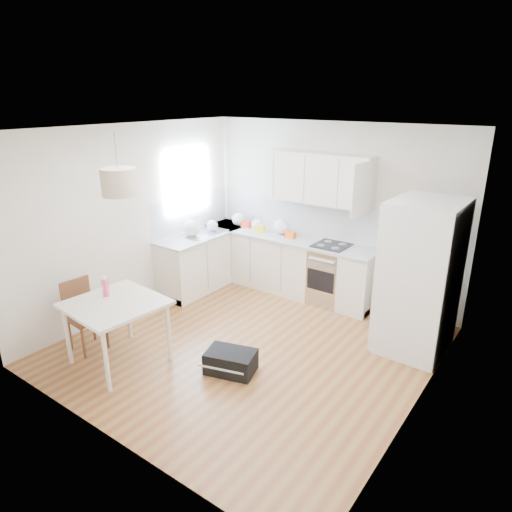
% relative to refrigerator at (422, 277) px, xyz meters
% --- Properties ---
extents(floor, '(4.20, 4.20, 0.00)m').
position_rel_refrigerator_xyz_m(floor, '(-1.71, -1.22, -0.96)').
color(floor, brown).
rests_on(floor, ground).
extents(ceiling, '(4.20, 4.20, 0.00)m').
position_rel_refrigerator_xyz_m(ceiling, '(-1.71, -1.22, 1.74)').
color(ceiling, white).
rests_on(ceiling, wall_back).
extents(wall_back, '(4.20, 0.00, 4.20)m').
position_rel_refrigerator_xyz_m(wall_back, '(-1.71, 0.88, 0.39)').
color(wall_back, silver).
rests_on(wall_back, floor).
extents(wall_left, '(0.00, 4.20, 4.20)m').
position_rel_refrigerator_xyz_m(wall_left, '(-3.81, -1.22, 0.39)').
color(wall_left, silver).
rests_on(wall_left, floor).
extents(wall_right, '(0.00, 4.20, 4.20)m').
position_rel_refrigerator_xyz_m(wall_right, '(0.39, -1.22, 0.39)').
color(wall_right, silver).
rests_on(wall_right, floor).
extents(window_glassblock, '(0.02, 1.00, 1.00)m').
position_rel_refrigerator_xyz_m(window_glassblock, '(-3.80, -0.07, 0.79)').
color(window_glassblock, '#BFE0F9').
rests_on(window_glassblock, wall_left).
extents(cabinets_back, '(3.00, 0.60, 0.88)m').
position_rel_refrigerator_xyz_m(cabinets_back, '(-2.31, 0.58, -0.52)').
color(cabinets_back, white).
rests_on(cabinets_back, floor).
extents(cabinets_left, '(0.60, 1.80, 0.88)m').
position_rel_refrigerator_xyz_m(cabinets_left, '(-3.51, -0.02, -0.52)').
color(cabinets_left, white).
rests_on(cabinets_left, floor).
extents(counter_back, '(3.02, 0.64, 0.04)m').
position_rel_refrigerator_xyz_m(counter_back, '(-2.31, 0.58, -0.06)').
color(counter_back, silver).
rests_on(counter_back, cabinets_back).
extents(counter_left, '(0.64, 1.82, 0.04)m').
position_rel_refrigerator_xyz_m(counter_left, '(-3.51, -0.02, -0.06)').
color(counter_left, silver).
rests_on(counter_left, cabinets_left).
extents(backsplash_back, '(3.00, 0.01, 0.58)m').
position_rel_refrigerator_xyz_m(backsplash_back, '(-2.31, 0.87, 0.25)').
color(backsplash_back, white).
rests_on(backsplash_back, wall_back).
extents(backsplash_left, '(0.01, 1.80, 0.58)m').
position_rel_refrigerator_xyz_m(backsplash_left, '(-3.80, -0.02, 0.25)').
color(backsplash_left, white).
rests_on(backsplash_left, wall_left).
extents(upper_cabinets, '(1.70, 0.32, 0.75)m').
position_rel_refrigerator_xyz_m(upper_cabinets, '(-1.86, 0.72, 0.92)').
color(upper_cabinets, white).
rests_on(upper_cabinets, wall_back).
extents(range_oven, '(0.50, 0.61, 0.88)m').
position_rel_refrigerator_xyz_m(range_oven, '(-1.51, 0.58, -0.52)').
color(range_oven, silver).
rests_on(range_oven, floor).
extents(sink, '(0.50, 0.80, 0.16)m').
position_rel_refrigerator_xyz_m(sink, '(-3.51, -0.07, -0.04)').
color(sink, silver).
rests_on(sink, counter_left).
extents(refrigerator, '(0.92, 0.97, 1.91)m').
position_rel_refrigerator_xyz_m(refrigerator, '(0.00, 0.00, 0.00)').
color(refrigerator, white).
rests_on(refrigerator, floor).
extents(dining_table, '(1.09, 1.09, 0.79)m').
position_rel_refrigerator_xyz_m(dining_table, '(-2.76, -2.42, -0.26)').
color(dining_table, beige).
rests_on(dining_table, floor).
extents(dining_chair, '(0.41, 0.41, 0.91)m').
position_rel_refrigerator_xyz_m(dining_chair, '(-3.32, -2.47, -0.50)').
color(dining_chair, '#472915').
rests_on(dining_chair, floor).
extents(drink_bottle, '(0.10, 0.10, 0.25)m').
position_rel_refrigerator_xyz_m(drink_bottle, '(-2.98, -2.37, -0.04)').
color(drink_bottle, '#E13E6B').
rests_on(drink_bottle, dining_table).
extents(gym_bag, '(0.64, 0.51, 0.26)m').
position_rel_refrigerator_xyz_m(gym_bag, '(-1.55, -1.81, -0.83)').
color(gym_bag, black).
rests_on(gym_bag, floor).
extents(pendant_lamp, '(0.48, 0.48, 0.29)m').
position_rel_refrigerator_xyz_m(pendant_lamp, '(-2.64, -2.29, 1.22)').
color(pendant_lamp, '#C6B698').
rests_on(pendant_lamp, ceiling).
extents(grocery_bag_a, '(0.25, 0.21, 0.22)m').
position_rel_refrigerator_xyz_m(grocery_bag_a, '(-3.32, 0.64, 0.07)').
color(grocery_bag_a, white).
rests_on(grocery_bag_a, counter_back).
extents(grocery_bag_b, '(0.21, 0.18, 0.19)m').
position_rel_refrigerator_xyz_m(grocery_bag_b, '(-2.89, 0.59, 0.06)').
color(grocery_bag_b, white).
rests_on(grocery_bag_b, counter_back).
extents(grocery_bag_c, '(0.27, 0.23, 0.24)m').
position_rel_refrigerator_xyz_m(grocery_bag_c, '(-2.45, 0.63, 0.08)').
color(grocery_bag_c, white).
rests_on(grocery_bag_c, counter_back).
extents(grocery_bag_d, '(0.20, 0.17, 0.18)m').
position_rel_refrigerator_xyz_m(grocery_bag_d, '(-3.48, 0.13, 0.05)').
color(grocery_bag_d, white).
rests_on(grocery_bag_d, counter_back).
extents(grocery_bag_e, '(0.29, 0.24, 0.26)m').
position_rel_refrigerator_xyz_m(grocery_bag_e, '(-3.56, -0.28, 0.09)').
color(grocery_bag_e, white).
rests_on(grocery_bag_e, counter_left).
extents(snack_orange, '(0.16, 0.10, 0.11)m').
position_rel_refrigerator_xyz_m(snack_orange, '(-2.21, 0.55, 0.02)').
color(snack_orange, '#EF5615').
rests_on(snack_orange, counter_back).
extents(snack_yellow, '(0.17, 0.12, 0.11)m').
position_rel_refrigerator_xyz_m(snack_yellow, '(-2.79, 0.54, 0.02)').
color(snack_yellow, yellow).
rests_on(snack_yellow, counter_back).
extents(snack_red, '(0.16, 0.11, 0.11)m').
position_rel_refrigerator_xyz_m(snack_red, '(-3.15, 0.62, 0.02)').
color(snack_red, red).
rests_on(snack_red, counter_back).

